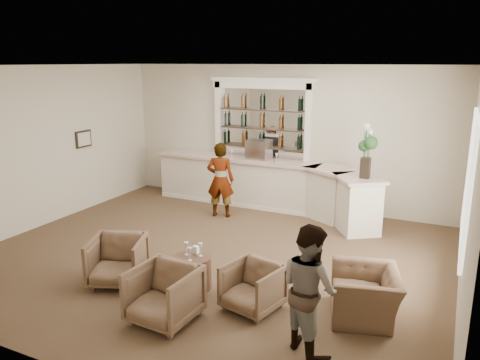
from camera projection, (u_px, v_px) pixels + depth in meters
name	position (u px, v px, depth m)	size (l,w,h in m)	color
ground	(211.00, 256.00, 8.34)	(8.00, 8.00, 0.00)	brown
room_shell	(237.00, 121.00, 8.32)	(8.04, 7.02, 3.32)	beige
bar_counter	(267.00, 185.00, 10.88)	(5.72, 1.80, 1.14)	white
back_bar_alcove	(262.00, 120.00, 11.03)	(2.64, 0.25, 3.00)	white
cocktail_table	(193.00, 272.00, 7.11)	(0.57, 0.57, 0.50)	#523523
sommelier	(220.00, 180.00, 10.28)	(0.61, 0.40, 1.67)	gray
guest	(309.00, 288.00, 5.47)	(0.77, 0.60, 1.58)	gray
armchair_left	(117.00, 261.00, 7.23)	(0.80, 0.82, 0.75)	brown
armchair_center	(164.00, 295.00, 6.16)	(0.81, 0.83, 0.76)	brown
armchair_right	(253.00, 287.00, 6.47)	(0.71, 0.73, 0.67)	brown
armchair_far	(365.00, 294.00, 6.29)	(1.00, 0.88, 0.65)	brown
espresso_machine	(259.00, 150.00, 10.87)	(0.52, 0.44, 0.46)	silver
flower_vase	(367.00, 148.00, 9.05)	(0.28, 0.28, 1.07)	black
wine_glass_bar_left	(232.00, 153.00, 11.09)	(0.07, 0.07, 0.21)	white
wine_glass_bar_right	(277.00, 158.00, 10.60)	(0.07, 0.07, 0.21)	white
wine_glass_tbl_a	(186.00, 248.00, 7.10)	(0.07, 0.07, 0.21)	white
wine_glass_tbl_b	(201.00, 250.00, 7.06)	(0.07, 0.07, 0.21)	white
wine_glass_tbl_c	(190.00, 254.00, 6.90)	(0.07, 0.07, 0.21)	white
napkin_holder	(196.00, 250.00, 7.17)	(0.08, 0.08, 0.12)	white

